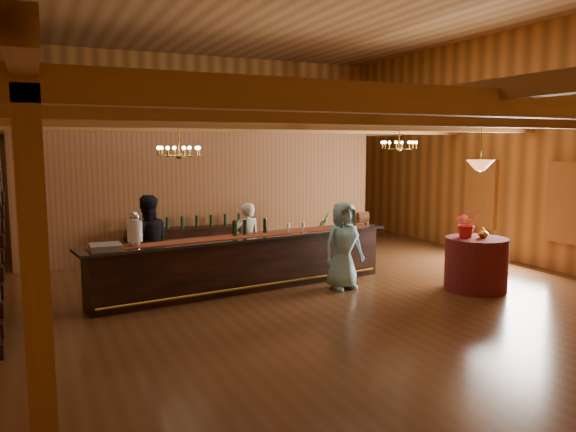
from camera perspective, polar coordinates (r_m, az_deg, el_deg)
name	(u,v)px	position (r m, az deg, el deg)	size (l,w,h in m)	color
floor	(285,285)	(11.31, -0.31, -7.00)	(14.00, 14.00, 0.00)	#4C2915
wall_back	(192,146)	(17.60, -9.72, 6.98)	(12.00, 0.10, 5.50)	#AB6E31
wall_right	(515,146)	(14.49, 22.05, 6.56)	(0.10, 14.00, 5.50)	#AB6E31
beam_grid	(275,122)	(11.45, -1.37, 9.53)	(11.90, 13.90, 0.39)	#A36632
support_posts	(296,208)	(10.58, 0.79, 0.83)	(9.20, 10.20, 3.20)	#A36632
partition_wall	(210,195)	(14.14, -7.97, 2.14)	(9.00, 0.18, 3.10)	brown
window_right_front	(568,203)	(13.45, 26.59, 1.21)	(0.12, 1.05, 1.75)	white
window_right_back	(481,194)	(15.22, 18.99, 2.17)	(0.12, 1.05, 1.75)	white
backroom_boxes	(197,225)	(16.23, -9.21, -0.88)	(4.10, 0.60, 1.10)	black
tasting_bar	(246,262)	(10.87, -4.27, -4.73)	(6.32, 1.59, 1.06)	black
beverage_dispenser	(135,230)	(9.99, -15.31, -1.35)	(0.26, 0.26, 0.60)	silver
glass_rack_tray	(106,247)	(9.80, -18.04, -3.01)	(0.50, 0.50, 0.10)	gray
raffle_drum	(362,218)	(12.25, 7.49, -0.16)	(0.34, 0.24, 0.30)	olive
bar_bottle_0	(234,228)	(10.78, -5.48, -1.26)	(0.07, 0.07, 0.30)	black
bar_bottle_1	(235,228)	(10.78, -5.39, -1.25)	(0.07, 0.07, 0.30)	black
bar_bottle_2	(245,227)	(10.88, -4.40, -1.17)	(0.07, 0.07, 0.30)	black
bar_bottle_3	(265,226)	(11.09, -2.36, -1.00)	(0.07, 0.07, 0.30)	black
backbar_shelf	(190,244)	(13.73, -9.93, -2.85)	(2.90, 0.45, 0.82)	black
round_table	(476,264)	(11.41, 18.55, -4.64)	(1.17, 1.17, 1.02)	#501418
chandelier_left	(179,151)	(10.74, -11.02, 6.52)	(0.80, 0.80, 0.69)	olive
chandelier_right	(399,145)	(13.09, 11.20, 7.10)	(0.80, 0.80, 0.57)	olive
pendant_lamp	(480,165)	(11.19, 18.94, 4.91)	(0.52, 0.52, 0.90)	olive
bartender	(247,242)	(11.59, -4.22, -2.61)	(0.59, 0.39, 1.61)	white
staff_second	(147,243)	(11.07, -14.10, -2.66)	(0.90, 0.70, 1.84)	black
guest	(343,245)	(10.90, 5.65, -3.00)	(0.83, 0.54, 1.70)	#7ABED2
floor_plant	(320,234)	(13.96, 3.32, -1.84)	(0.65, 0.52, 1.18)	#3A7831
table_flowers	(467,223)	(11.29, 17.72, -0.70)	(0.49, 0.43, 0.55)	red
table_vase	(483,230)	(11.33, 19.22, -1.34)	(0.15, 0.15, 0.31)	olive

